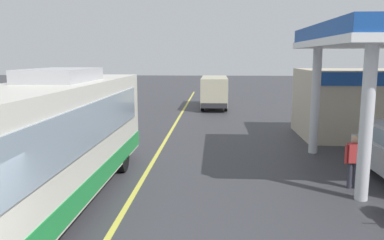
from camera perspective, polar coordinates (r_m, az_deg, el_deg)
ground at (r=24.95m, az=-2.10°, el=0.14°), size 120.00×120.00×0.00m
lane_divider_stripe at (r=20.06m, az=-3.45°, el=-2.14°), size 0.16×50.00×0.01m
coach_bus_main at (r=10.74m, az=-20.56°, el=-3.50°), size 2.60×11.04×3.69m
minibus_opposing_lane at (r=30.48m, az=3.35°, el=4.60°), size 2.04×6.13×2.44m
pedestrian_near_pump at (r=12.69m, az=23.03°, el=-5.38°), size 0.55×0.22×1.66m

